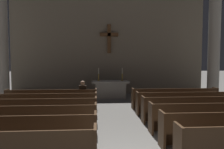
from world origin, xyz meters
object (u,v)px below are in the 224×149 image
object	(u,v)px
pew_left_row_3	(29,120)
pew_right_row_3	(213,117)
column_left_second	(2,47)
altar	(110,89)
pew_left_row_2	(14,133)
lone_worshipper	(83,94)
pew_left_row_5	(46,105)
pew_left_row_4	(39,111)
candlestick_left	(99,77)
candlestick_right	(122,77)
pew_right_row_6	(175,98)
pew_right_row_4	(197,109)
pew_left_row_6	(52,100)
pew_right_row_5	(184,103)
column_right_second	(214,48)

from	to	relation	value
pew_left_row_3	pew_right_row_3	size ratio (longest dim) A/B	1.00
column_left_second	altar	size ratio (longest dim) A/B	2.74
pew_left_row_2	lone_worshipper	world-z (taller)	lone_worshipper
pew_left_row_5	pew_left_row_4	bearing A→B (deg)	-90.00
altar	lone_worshipper	size ratio (longest dim) A/B	1.67
candlestick_left	lone_worshipper	size ratio (longest dim) A/B	0.58
altar	candlestick_right	bearing A→B (deg)	-0.00
pew_right_row_6	candlestick_left	bearing A→B (deg)	139.28
candlestick_left	pew_right_row_4	bearing A→B (deg)	-56.47
candlestick_left	pew_right_row_6	bearing A→B (deg)	-40.72
pew_right_row_4	pew_right_row_6	distance (m)	2.27
pew_left_row_6	lone_worshipper	size ratio (longest dim) A/B	3.03
candlestick_right	pew_right_row_5	bearing A→B (deg)	-63.11
altar	candlestick_left	bearing A→B (deg)	-180.00
pew_left_row_3	altar	xyz separation A→B (m)	(2.81, 6.43, 0.06)
pew_left_row_6	candlestick_right	world-z (taller)	candlestick_right
pew_right_row_6	column_left_second	bearing A→B (deg)	166.27
pew_left_row_2	altar	world-z (taller)	altar
pew_right_row_5	pew_left_row_2	bearing A→B (deg)	-148.71
pew_left_row_4	pew_left_row_6	distance (m)	2.27
pew_left_row_6	column_left_second	bearing A→B (deg)	144.80
column_right_second	candlestick_left	bearing A→B (deg)	171.92
pew_left_row_2	pew_right_row_4	world-z (taller)	same
pew_right_row_5	candlestick_right	xyz separation A→B (m)	(-2.11, 4.16, 0.78)
pew_left_row_2	pew_left_row_5	xyz separation A→B (m)	(0.00, 3.41, 0.00)
candlestick_left	column_left_second	bearing A→B (deg)	-169.74
pew_right_row_6	lone_worshipper	size ratio (longest dim) A/B	3.03
pew_left_row_2	pew_left_row_5	world-z (taller)	same
candlestick_right	lone_worshipper	bearing A→B (deg)	-125.69
pew_right_row_3	pew_left_row_5	bearing A→B (deg)	157.95
pew_right_row_3	column_left_second	bearing A→B (deg)	147.32
pew_left_row_3	pew_left_row_5	bearing A→B (deg)	90.00
pew_right_row_5	column_left_second	world-z (taller)	column_left_second
pew_left_row_3	column_left_second	world-z (taller)	column_left_second
pew_left_row_2	column_right_second	size ratio (longest dim) A/B	0.66
pew_right_row_5	pew_right_row_4	bearing A→B (deg)	-90.00
pew_left_row_2	pew_left_row_6	world-z (taller)	same
pew_right_row_3	pew_right_row_6	xyz separation A→B (m)	(0.00, 3.41, 0.00)
lone_worshipper	pew_left_row_4	bearing A→B (deg)	-120.57
candlestick_right	pew_left_row_2	bearing A→B (deg)	-114.86
pew_left_row_6	column_left_second	world-z (taller)	column_left_second
pew_right_row_4	altar	size ratio (longest dim) A/B	1.82
candlestick_right	lone_worshipper	size ratio (longest dim) A/B	0.58
pew_left_row_2	altar	distance (m)	8.07
pew_left_row_6	candlestick_right	distance (m)	4.69
altar	candlestick_right	distance (m)	1.01
column_left_second	pew_left_row_5	bearing A→B (deg)	-47.40
pew_left_row_4	column_right_second	bearing A→B (deg)	26.98
pew_left_row_4	candlestick_right	size ratio (longest dim) A/B	5.25
pew_right_row_6	column_right_second	size ratio (longest dim) A/B	0.66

